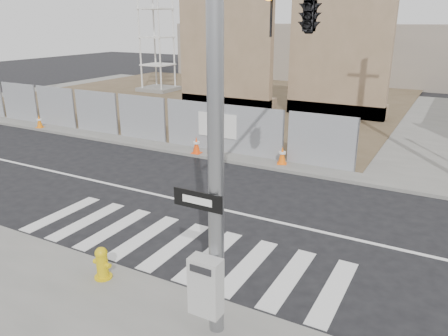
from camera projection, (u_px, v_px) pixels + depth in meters
The scene contains 11 objects.
ground at pixel (223, 210), 12.99m from camera, with size 100.00×100.00×0.00m, color black.
sidewalk_far at pixel (342, 119), 24.60m from camera, with size 50.00×20.00×0.12m, color slate.
signal_pole at pixel (284, 51), 8.61m from camera, with size 0.96×5.87×7.00m.
chain_link_fence at pixel (93, 111), 21.32m from camera, with size 24.60×0.04×2.00m, color gray.
concrete_wall_left at pixel (226, 55), 25.94m from camera, with size 6.00×1.30×8.00m.
concrete_wall_right at pixel (339, 58), 23.82m from camera, with size 5.50×1.30×8.00m.
fire_hydrant at pixel (102, 263), 9.25m from camera, with size 0.44×0.38×0.72m.
traffic_cone_a at pixel (39, 122), 22.27m from camera, with size 0.38×0.38×0.65m.
traffic_cone_b at pixel (129, 127), 20.97m from camera, with size 0.49×0.49×0.72m.
traffic_cone_c at pixel (196, 145), 17.96m from camera, with size 0.38×0.38×0.71m.
traffic_cone_d at pixel (282, 155), 16.66m from camera, with size 0.46×0.46×0.69m.
Camera 1 is at (5.72, -10.43, 5.37)m, focal length 35.00 mm.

